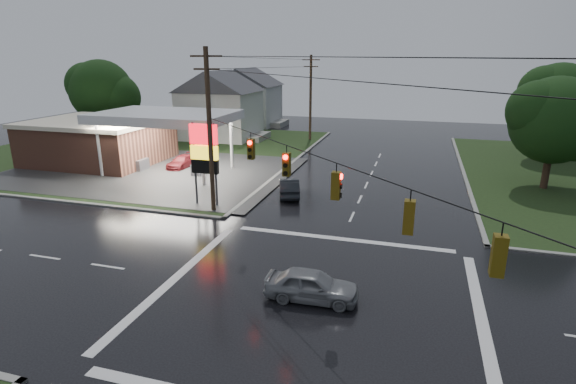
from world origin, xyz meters
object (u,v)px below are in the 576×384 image
(gas_station, at_px, (108,138))
(utility_pole_n, at_px, (311,97))
(pylon_sign, at_px, (204,151))
(tree_ne_near, at_px, (557,121))
(house_far, at_px, (247,96))
(car_pump, at_px, (182,162))
(car_north, at_px, (289,187))
(car_crossing, at_px, (312,285))
(tree_nw_behind, at_px, (103,91))
(house_near, at_px, (220,104))
(utility_pole_nw, at_px, (210,129))
(tree_ne_far, at_px, (560,100))

(gas_station, xyz_separation_m, utility_pole_n, (16.18, 18.30, 2.92))
(pylon_sign, xyz_separation_m, tree_ne_near, (24.64, 11.49, 1.55))
(house_far, height_order, car_pump, house_far)
(tree_ne_near, distance_m, car_north, 21.54)
(pylon_sign, relative_size, car_pump, 1.48)
(house_far, bearing_deg, car_north, -63.80)
(car_north, distance_m, car_crossing, 15.49)
(house_far, xyz_separation_m, tree_nw_behind, (-11.89, -18.01, 1.77))
(tree_ne_near, bearing_deg, pylon_sign, -154.99)
(pylon_sign, distance_m, house_far, 39.21)
(car_crossing, relative_size, car_pump, 1.03)
(house_near, bearing_deg, car_crossing, -60.09)
(pylon_sign, xyz_separation_m, tree_nw_behind, (-23.34, 19.49, 2.17))
(utility_pole_nw, xyz_separation_m, house_far, (-12.45, 38.50, -1.32))
(house_far, bearing_deg, house_near, -85.24)
(house_far, relative_size, tree_nw_behind, 1.10)
(house_far, height_order, tree_nw_behind, tree_nw_behind)
(gas_station, relative_size, tree_nw_behind, 2.62)
(tree_ne_near, height_order, car_pump, tree_ne_near)
(utility_pole_nw, distance_m, tree_nw_behind, 31.82)
(house_far, relative_size, car_pump, 2.73)
(house_near, xyz_separation_m, tree_ne_far, (38.10, -2.01, 1.77))
(gas_station, bearing_deg, utility_pole_n, 48.53)
(gas_station, relative_size, car_north, 6.21)
(utility_pole_nw, xyz_separation_m, utility_pole_n, (0.00, 28.50, -0.25))
(house_far, distance_m, car_north, 37.67)
(house_far, bearing_deg, tree_ne_near, -35.77)
(tree_ne_near, xyz_separation_m, car_crossing, (-14.26, -22.20, -4.85))
(gas_station, distance_m, car_north, 21.05)
(tree_ne_far, distance_m, car_pump, 38.05)
(tree_nw_behind, bearing_deg, tree_ne_far, 4.49)
(gas_station, relative_size, car_crossing, 6.30)
(gas_station, height_order, utility_pole_n, utility_pole_n)
(house_near, height_order, tree_nw_behind, tree_nw_behind)
(utility_pole_n, bearing_deg, car_north, -80.16)
(car_crossing, bearing_deg, utility_pole_nw, 41.74)
(gas_station, distance_m, pylon_sign, 17.81)
(car_crossing, distance_m, car_pump, 27.04)
(utility_pole_nw, xyz_separation_m, tree_ne_near, (23.64, 12.49, -0.16))
(gas_station, height_order, utility_pole_nw, utility_pole_nw)
(tree_ne_near, relative_size, car_north, 2.13)
(pylon_sign, xyz_separation_m, house_far, (-11.45, 37.50, 0.39))
(utility_pole_nw, bearing_deg, pylon_sign, 135.00)
(pylon_sign, bearing_deg, car_north, 37.13)
(pylon_sign, height_order, car_pump, pylon_sign)
(utility_pole_nw, distance_m, tree_ne_near, 26.74)
(pylon_sign, bearing_deg, house_near, 112.28)
(car_pump, bearing_deg, gas_station, -171.52)
(utility_pole_nw, distance_m, house_near, 28.90)
(utility_pole_n, xyz_separation_m, tree_ne_far, (26.65, -4.01, 0.71))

